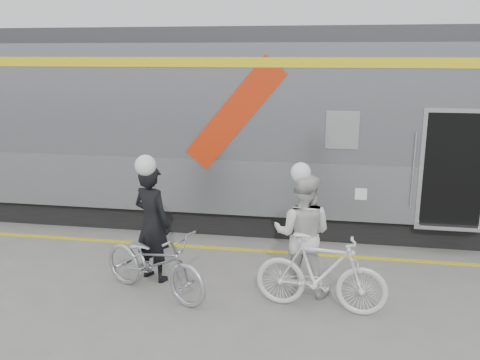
% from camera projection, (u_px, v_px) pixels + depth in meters
% --- Properties ---
extents(ground, '(90.00, 90.00, 0.00)m').
position_uv_depth(ground, '(272.00, 308.00, 7.41)').
color(ground, slate).
rests_on(ground, ground).
extents(train, '(24.00, 3.17, 4.10)m').
position_uv_depth(train, '(331.00, 129.00, 10.79)').
color(train, black).
rests_on(train, ground).
extents(safety_strip, '(24.00, 0.12, 0.01)m').
position_uv_depth(safety_strip, '(284.00, 252.00, 9.46)').
color(safety_strip, yellow).
rests_on(safety_strip, ground).
extents(man, '(0.83, 0.71, 1.92)m').
position_uv_depth(man, '(152.00, 223.00, 8.16)').
color(man, black).
rests_on(man, ground).
extents(bicycle_left, '(2.12, 1.48, 1.06)m').
position_uv_depth(bicycle_left, '(154.00, 262.00, 7.70)').
color(bicycle_left, '#AAACB1').
rests_on(bicycle_left, ground).
extents(woman, '(1.00, 0.82, 1.88)m').
position_uv_depth(woman, '(302.00, 234.00, 7.71)').
color(woman, silver).
rests_on(woman, ground).
extents(bicycle_right, '(1.95, 0.77, 1.14)m').
position_uv_depth(bicycle_right, '(321.00, 273.00, 7.22)').
color(bicycle_right, silver).
rests_on(bicycle_right, ground).
extents(helmet_man, '(0.33, 0.33, 0.33)m').
position_uv_depth(helmet_man, '(149.00, 155.00, 7.88)').
color(helmet_man, white).
rests_on(helmet_man, man).
extents(helmet_woman, '(0.30, 0.30, 0.30)m').
position_uv_depth(helmet_woman, '(305.00, 164.00, 7.45)').
color(helmet_woman, white).
rests_on(helmet_woman, woman).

